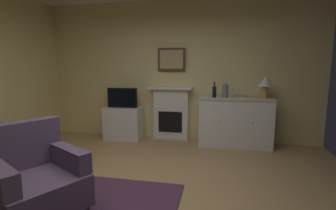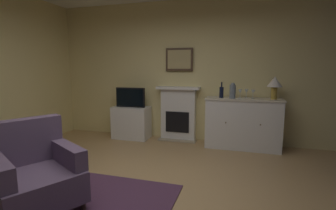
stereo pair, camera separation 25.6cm
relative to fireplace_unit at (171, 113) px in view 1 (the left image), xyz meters
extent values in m
cube|color=tan|center=(0.11, -2.45, -0.60)|extent=(5.59, 5.22, 0.10)
cube|color=#EAD68C|center=(0.11, 0.13, 0.85)|extent=(5.59, 0.06, 2.79)
cube|color=white|center=(0.00, 0.01, -0.02)|extent=(0.70, 0.18, 1.05)
cube|color=tan|center=(0.00, -0.09, -0.53)|extent=(0.77, 0.20, 0.03)
cube|color=black|center=(0.00, -0.09, -0.16)|extent=(0.48, 0.02, 0.42)
cube|color=white|center=(0.00, -0.02, 0.53)|extent=(0.87, 0.27, 0.05)
cube|color=#473323|center=(0.00, 0.05, 1.09)|extent=(0.55, 0.03, 0.45)
cube|color=tan|center=(0.00, 0.03, 1.09)|extent=(0.47, 0.01, 0.37)
cube|color=white|center=(1.26, -0.18, -0.10)|extent=(1.32, 0.45, 0.90)
cube|color=beige|center=(1.26, -0.18, 0.36)|extent=(1.35, 0.48, 0.03)
sphere|color=brown|center=(0.97, -0.41, -0.04)|extent=(0.02, 0.02, 0.02)
sphere|color=brown|center=(1.55, -0.41, -0.04)|extent=(0.02, 0.02, 0.02)
cylinder|color=#B79338|center=(1.76, -0.18, 0.49)|extent=(0.10, 0.10, 0.22)
cone|color=silver|center=(1.76, -0.18, 0.69)|extent=(0.26, 0.26, 0.18)
cylinder|color=black|center=(0.86, -0.20, 0.48)|extent=(0.08, 0.08, 0.20)
cylinder|color=black|center=(0.86, -0.20, 0.62)|extent=(0.03, 0.03, 0.09)
cylinder|color=silver|center=(1.19, -0.22, 0.38)|extent=(0.06, 0.06, 0.00)
cylinder|color=silver|center=(1.19, -0.22, 0.43)|extent=(0.01, 0.01, 0.09)
cone|color=silver|center=(1.19, -0.22, 0.51)|extent=(0.07, 0.07, 0.07)
cylinder|color=silver|center=(1.30, -0.14, 0.38)|extent=(0.06, 0.06, 0.00)
cylinder|color=silver|center=(1.30, -0.14, 0.43)|extent=(0.01, 0.01, 0.09)
cone|color=silver|center=(1.30, -0.14, 0.51)|extent=(0.07, 0.07, 0.07)
cylinder|color=silver|center=(1.41, -0.22, 0.38)|extent=(0.06, 0.06, 0.00)
cylinder|color=silver|center=(1.41, -0.22, 0.43)|extent=(0.01, 0.01, 0.09)
cone|color=silver|center=(1.41, -0.22, 0.51)|extent=(0.07, 0.07, 0.07)
cylinder|color=slate|center=(1.06, -0.23, 0.50)|extent=(0.11, 0.11, 0.24)
sphere|color=slate|center=(1.06, -0.23, 0.62)|extent=(0.08, 0.08, 0.08)
cube|color=white|center=(-0.97, -0.16, -0.21)|extent=(0.75, 0.42, 0.67)
cube|color=black|center=(-0.97, -0.18, 0.32)|extent=(0.62, 0.06, 0.40)
cube|color=black|center=(-0.97, -0.22, 0.32)|extent=(0.57, 0.01, 0.35)
cylinder|color=#936B4C|center=(-2.15, -1.91, -0.48)|extent=(0.18, 0.18, 0.14)
sphere|color=#387A42|center=(-2.15, -1.91, -0.28)|extent=(0.30, 0.30, 0.30)
sphere|color=#387A42|center=(-2.09, -1.94, -0.21)|extent=(0.18, 0.18, 0.18)
cube|color=#604C66|center=(-0.78, -2.88, -0.29)|extent=(1.07, 1.05, 0.32)
cube|color=#604C66|center=(-1.07, -2.72, 0.12)|extent=(0.51, 0.74, 0.50)
cube|color=#604C66|center=(-0.63, -2.60, -0.02)|extent=(0.70, 0.47, 0.22)
cylinder|color=#473323|center=(-0.33, -2.76, -0.50)|extent=(0.05, 0.05, 0.10)
cylinder|color=#473323|center=(-0.93, -2.43, -0.50)|extent=(0.05, 0.05, 0.10)
camera|label=1|loc=(0.93, -4.84, 0.92)|focal=26.19mm
camera|label=2|loc=(1.18, -4.78, 0.92)|focal=26.19mm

